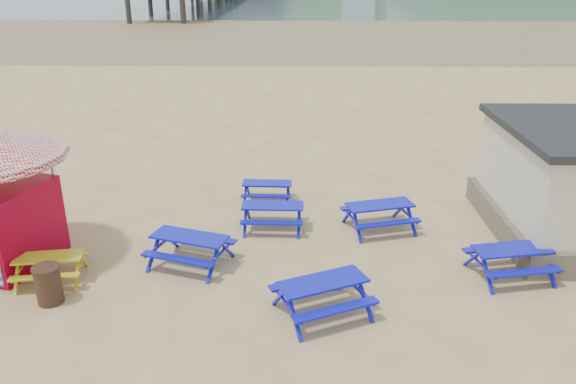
{
  "coord_description": "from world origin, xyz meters",
  "views": [
    {
      "loc": [
        1.22,
        -13.6,
        7.05
      ],
      "look_at": [
        0.95,
        1.5,
        1.0
      ],
      "focal_mm": 35.0,
      "sensor_mm": 36.0,
      "label": 1
    }
  ],
  "objects_px": {
    "litter_bin": "(48,284)",
    "picnic_table_yellow": "(50,268)",
    "picnic_table_blue_b": "(267,192)",
    "picnic_table_blue_a": "(273,216)"
  },
  "relations": [
    {
      "from": "picnic_table_blue_b",
      "to": "picnic_table_blue_a",
      "type": "bearing_deg",
      "value": -80.48
    },
    {
      "from": "picnic_table_yellow",
      "to": "litter_bin",
      "type": "height_order",
      "value": "litter_bin"
    },
    {
      "from": "litter_bin",
      "to": "picnic_table_yellow",
      "type": "bearing_deg",
      "value": 111.11
    },
    {
      "from": "picnic_table_yellow",
      "to": "picnic_table_blue_b",
      "type": "bearing_deg",
      "value": 36.93
    },
    {
      "from": "picnic_table_blue_b",
      "to": "picnic_table_yellow",
      "type": "distance_m",
      "value": 7.07
    },
    {
      "from": "picnic_table_blue_a",
      "to": "picnic_table_yellow",
      "type": "height_order",
      "value": "picnic_table_blue_a"
    },
    {
      "from": "picnic_table_blue_b",
      "to": "litter_bin",
      "type": "xyz_separation_m",
      "value": [
        -4.59,
        -5.98,
        0.13
      ]
    },
    {
      "from": "picnic_table_blue_a",
      "to": "picnic_table_yellow",
      "type": "bearing_deg",
      "value": -148.43
    },
    {
      "from": "picnic_table_blue_a",
      "to": "picnic_table_yellow",
      "type": "xyz_separation_m",
      "value": [
        -5.22,
        -3.03,
        -0.04
      ]
    },
    {
      "from": "picnic_table_blue_a",
      "to": "litter_bin",
      "type": "xyz_separation_m",
      "value": [
        -4.86,
        -3.98,
        0.09
      ]
    }
  ]
}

